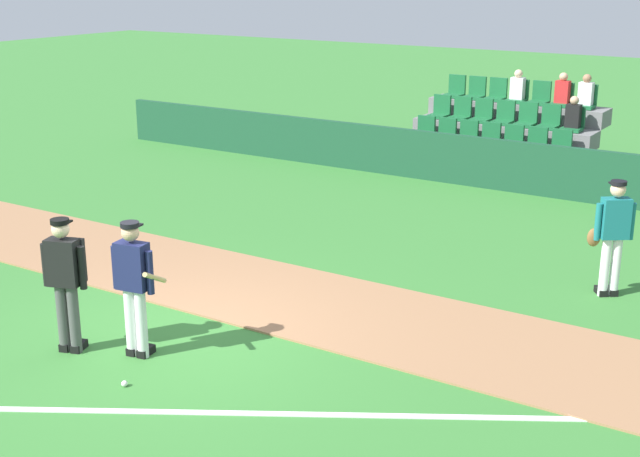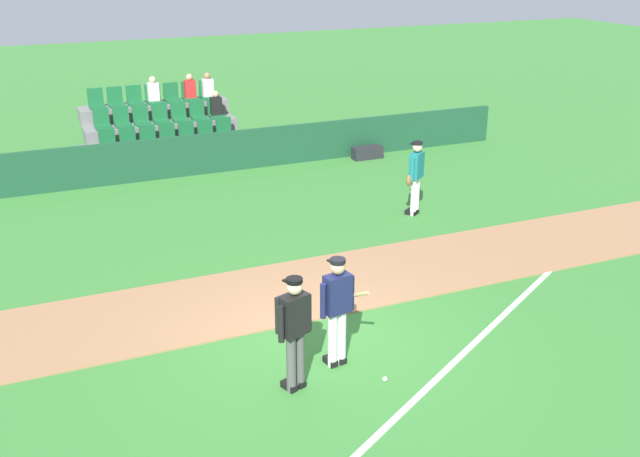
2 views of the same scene
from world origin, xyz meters
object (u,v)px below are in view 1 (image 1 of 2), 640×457
at_px(runner_teal_jersey, 612,234).
at_px(umpire_home_plate, 66,277).
at_px(baseball, 124,384).
at_px(batter_navy_jersey, 134,284).

bearing_deg(runner_teal_jersey, umpire_home_plate, -132.84).
bearing_deg(baseball, umpire_home_plate, 164.34).
relative_size(batter_navy_jersey, runner_teal_jersey, 1.00).
distance_m(runner_teal_jersey, baseball, 7.24).
xyz_separation_m(batter_navy_jersey, runner_teal_jersey, (4.40, 5.29, -0.01)).
relative_size(batter_navy_jersey, baseball, 23.78).
bearing_deg(umpire_home_plate, baseball, -15.66).
distance_m(batter_navy_jersey, runner_teal_jersey, 6.88).
xyz_separation_m(batter_navy_jersey, baseball, (0.45, -0.71, -0.93)).
relative_size(umpire_home_plate, baseball, 23.78).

